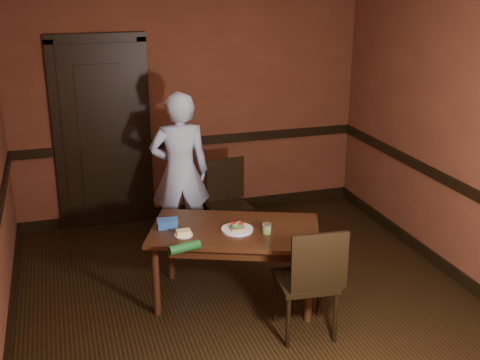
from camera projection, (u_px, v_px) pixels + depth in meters
floor at (252, 307)px, 5.22m from camera, size 4.00×4.50×0.01m
wall_back at (190, 103)px, 6.81m from camera, size 4.00×0.02×2.70m
wall_front at (408, 296)px, 2.75m from camera, size 4.00×0.02×2.70m
wall_right at (466, 139)px, 5.34m from camera, size 0.02×4.50×2.70m
dado_back at (192, 141)px, 6.94m from camera, size 4.00×0.03×0.10m
dado_right at (459, 186)px, 5.48m from camera, size 0.03×4.50×0.10m
baseboard_back at (194, 209)px, 7.22m from camera, size 4.00×0.03×0.12m
baseboard_left at (9, 340)px, 4.65m from camera, size 0.03×4.50×0.12m
baseboard_right at (448, 269)px, 5.76m from camera, size 0.03×4.50×0.12m
door at (103, 132)px, 6.59m from camera, size 1.05×0.07×2.20m
dining_table at (235, 264)px, 5.26m from camera, size 1.63×1.28×0.67m
chair_far at (228, 205)px, 6.26m from camera, size 0.46×0.46×0.90m
chair_near at (305, 279)px, 4.72m from camera, size 0.48×0.48×0.94m
person at (180, 172)px, 6.11m from camera, size 0.64×0.45×1.65m
sandwich_plate at (237, 228)px, 5.11m from camera, size 0.27×0.27×0.07m
sauce_jar at (267, 229)px, 5.04m from camera, size 0.08×0.08×0.09m
cheese_saucer at (183, 233)px, 5.01m from camera, size 0.16×0.16×0.05m
food_tub at (168, 224)px, 5.16m from camera, size 0.19×0.14×0.07m
wrapped_veg at (184, 247)px, 4.72m from camera, size 0.27×0.13×0.07m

